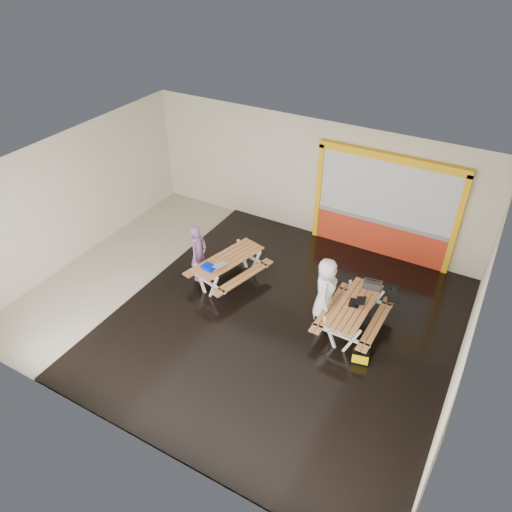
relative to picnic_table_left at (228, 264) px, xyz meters
The scene contains 14 objects.
room 1.55m from the picnic_table_left, 46.07° to the right, with size 10.02×8.02×3.52m.
deck 2.18m from the picnic_table_left, 20.76° to the right, with size 7.50×7.98×0.05m, color black.
kiosk 4.40m from the picnic_table_left, 47.50° to the left, with size 3.88×0.16×3.00m.
picnic_table_left is the anchor object (origin of this frame).
picnic_table_right 3.40m from the picnic_table_left, ahead, with size 1.36×1.97×0.78m.
person_left 0.81m from the picnic_table_left, 163.16° to the right, with size 0.57×0.37×1.55m, color #744E76.
person_right 2.66m from the picnic_table_left, ahead, with size 0.80×0.52×1.64m, color white.
laptop_left 0.52m from the picnic_table_left, 91.37° to the right, with size 0.45×0.43×0.16m.
laptop_right 3.42m from the picnic_table_left, ahead, with size 0.40×0.36×0.15m.
blue_pouch 0.68m from the picnic_table_left, 105.81° to the right, with size 0.32×0.23×0.09m, color #001CD0.
toolbox 3.60m from the picnic_table_left, 10.08° to the left, with size 0.44×0.27×0.24m.
backpack 4.11m from the picnic_table_left, 10.51° to the left, with size 0.28×0.22×0.42m.
dark_case 2.82m from the picnic_table_left, ahead, with size 0.44×0.33×0.16m, color black.
fluke_bag 4.05m from the picnic_table_left, 14.10° to the right, with size 0.40×0.31×0.31m.
Camera 1 is at (4.78, -7.59, 7.93)m, focal length 34.23 mm.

